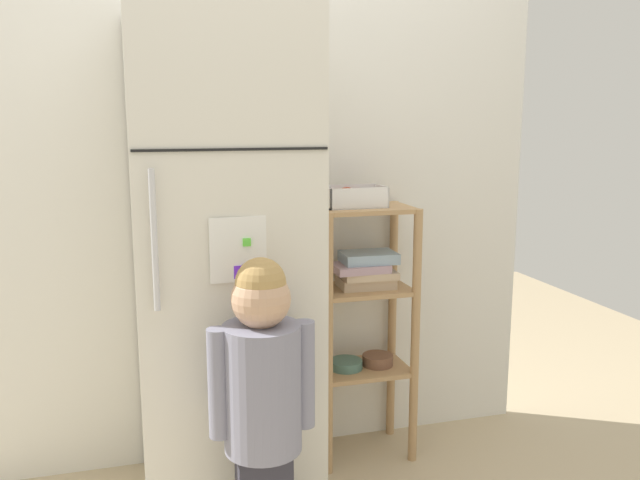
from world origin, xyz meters
TOP-DOWN VIEW (x-y plane):
  - kitchen_wall_back at (0.00, 0.37)m, footprint 2.55×0.03m
  - refrigerator at (-0.13, 0.02)m, footprint 0.61×0.67m
  - child_standing at (-0.08, -0.44)m, footprint 0.33×0.24m
  - pantry_shelf_unit at (0.47, 0.19)m, footprint 0.40×0.29m
  - fruit_bin at (0.43, 0.19)m, footprint 0.24×0.16m

SIDE VIEW (x-z plane):
  - child_standing at x=-0.08m, z-range 0.11..1.13m
  - pantry_shelf_unit at x=0.47m, z-range 0.13..1.19m
  - refrigerator at x=-0.13m, z-range 0.00..1.79m
  - fruit_bin at x=0.43m, z-range 1.06..1.14m
  - kitchen_wall_back at x=0.00m, z-range 0.00..2.29m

